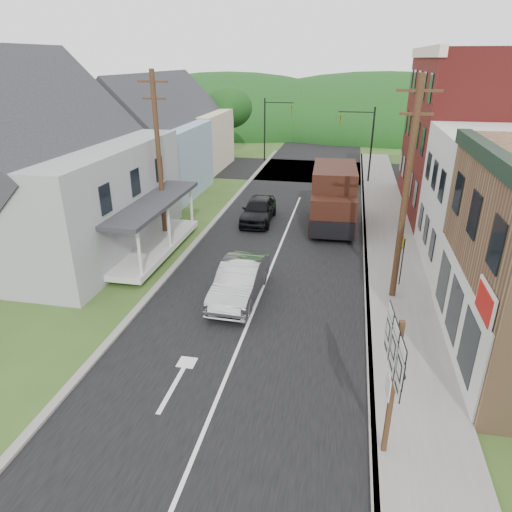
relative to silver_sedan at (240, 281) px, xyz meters
The scene contains 23 objects.
ground 2.47m from the silver_sedan, 69.92° to the right, with size 120.00×120.00×0.00m, color #2D4719.
road 7.88m from the silver_sedan, 84.12° to the left, with size 9.00×90.00×0.02m, color black.
cross_road 24.83m from the silver_sedan, 88.14° to the left, with size 60.00×9.00×0.02m, color black.
sidewalk_right 8.89m from the silver_sedan, 40.87° to the left, with size 2.80×55.00×0.15m, color slate.
curb_right 7.93m from the silver_sedan, 47.30° to the left, with size 0.20×55.00×0.15m, color slate.
curb_left 7.00m from the silver_sedan, 123.54° to the left, with size 0.30×55.00×0.12m, color slate.
storefront_red 19.58m from the silver_sedan, 50.73° to the left, with size 8.00×12.00×10.00m, color maroon.
house_gray 12.31m from the silver_sedan, 161.25° to the left, with size 10.20×12.24×8.35m.
house_blue 18.21m from the silver_sedan, 124.56° to the left, with size 7.14×8.16×7.28m.
house_cream 26.26m from the silver_sedan, 114.20° to the left, with size 7.14×8.16×7.28m.
utility_pole_right 7.59m from the silver_sedan, 11.49° to the left, with size 1.60×0.26×9.00m.
utility_pole_left 9.00m from the silver_sedan, 134.48° to the left, with size 1.60×0.26×9.00m.
traffic_signal_right 22.10m from the silver_sedan, 76.52° to the left, with size 2.87×0.20×6.00m.
traffic_signal_left 28.67m from the silver_sedan, 97.05° to the left, with size 2.87×0.20×6.00m.
tree_left_b 19.37m from the silver_sedan, 148.82° to the left, with size 4.80×4.80×6.94m.
tree_left_c 25.97m from the silver_sedan, 135.63° to the left, with size 5.80×5.80×8.41m.
tree_left_d 31.18m from the silver_sedan, 105.38° to the left, with size 4.80×4.80×6.94m.
forested_ridge 52.81m from the silver_sedan, 89.13° to the left, with size 90.00×30.00×16.00m, color #0F3510.
silver_sedan is the anchor object (origin of this frame).
dark_sedan 9.99m from the silver_sedan, 96.64° to the left, with size 1.83×4.54×1.55m, color black.
delivery_van 10.77m from the silver_sedan, 71.53° to the left, with size 2.87×6.42×3.53m.
route_sign_cluster 9.48m from the silver_sedan, 53.36° to the right, with size 0.29×2.21×3.87m.
warning_sign 7.21m from the silver_sedan, 19.59° to the left, with size 0.26×0.60×2.32m.
Camera 1 is at (3.33, -14.56, 9.46)m, focal length 32.00 mm.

